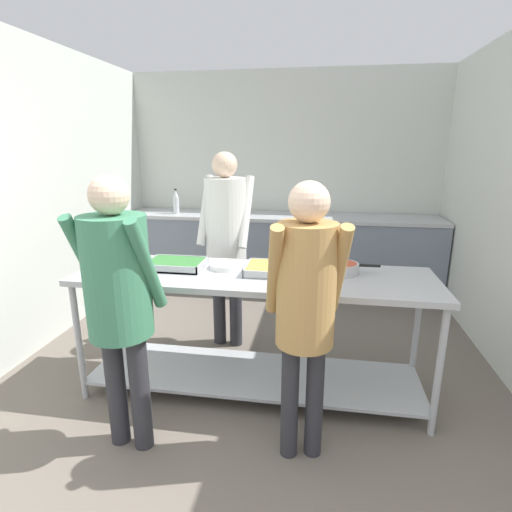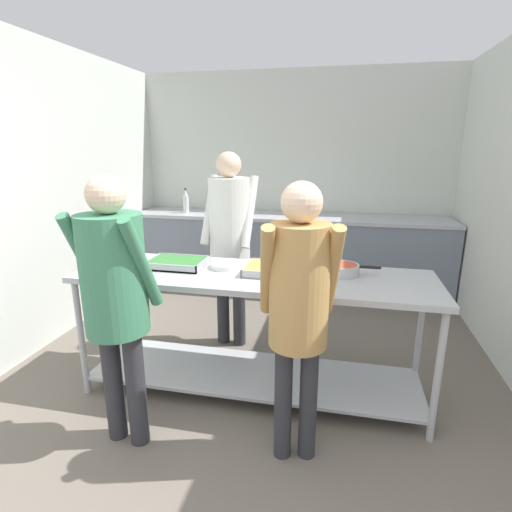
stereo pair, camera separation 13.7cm
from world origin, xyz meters
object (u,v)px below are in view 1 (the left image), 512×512
(plate_stack, at_px, (226,266))
(guest_serving_left, at_px, (118,290))
(serving_tray_roast, at_px, (176,264))
(serving_tray_vegetables, at_px, (278,269))
(water_bottle, at_px, (176,202))
(guest_serving_right, at_px, (306,296))
(sauce_pan, at_px, (343,268))
(cook_behind_counter, at_px, (226,230))

(plate_stack, bearing_deg, guest_serving_left, -118.43)
(serving_tray_roast, xyz_separation_m, guest_serving_left, (-0.06, -0.72, 0.07))
(serving_tray_vegetables, height_order, guest_serving_left, guest_serving_left)
(serving_tray_vegetables, relative_size, water_bottle, 1.46)
(guest_serving_left, relative_size, guest_serving_right, 1.02)
(serving_tray_vegetables, height_order, sauce_pan, sauce_pan)
(sauce_pan, distance_m, guest_serving_left, 1.47)
(plate_stack, height_order, sauce_pan, sauce_pan)
(plate_stack, relative_size, water_bottle, 0.79)
(serving_tray_roast, distance_m, sauce_pan, 1.18)
(cook_behind_counter, bearing_deg, sauce_pan, -30.54)
(guest_serving_right, bearing_deg, sauce_pan, 72.28)
(guest_serving_right, height_order, cook_behind_counter, cook_behind_counter)
(guest_serving_left, distance_m, cook_behind_counter, 1.38)
(serving_tray_roast, bearing_deg, guest_serving_right, -33.95)
(sauce_pan, distance_m, guest_serving_right, 0.74)
(plate_stack, xyz_separation_m, water_bottle, (-1.12, 2.04, 0.16))
(plate_stack, distance_m, serving_tray_vegetables, 0.38)
(serving_tray_roast, bearing_deg, cook_behind_counter, 70.17)
(plate_stack, distance_m, guest_serving_right, 0.92)
(cook_behind_counter, height_order, water_bottle, cook_behind_counter)
(serving_tray_vegetables, height_order, water_bottle, water_bottle)
(serving_tray_vegetables, height_order, cook_behind_counter, cook_behind_counter)
(sauce_pan, bearing_deg, water_bottle, 133.63)
(guest_serving_right, bearing_deg, cook_behind_counter, 120.10)
(plate_stack, xyz_separation_m, guest_serving_right, (0.60, -0.69, 0.07))
(plate_stack, relative_size, guest_serving_right, 0.15)
(guest_serving_right, xyz_separation_m, water_bottle, (-1.72, 2.74, 0.09))
(plate_stack, xyz_separation_m, sauce_pan, (0.82, 0.01, 0.02))
(serving_tray_roast, distance_m, plate_stack, 0.36)
(guest_serving_left, xyz_separation_m, cook_behind_counter, (0.28, 1.34, 0.07))
(guest_serving_left, height_order, water_bottle, guest_serving_left)
(serving_tray_roast, relative_size, sauce_pan, 1.12)
(serving_tray_vegetables, bearing_deg, plate_stack, 171.53)
(sauce_pan, bearing_deg, serving_tray_vegetables, -172.11)
(sauce_pan, height_order, guest_serving_left, guest_serving_left)
(guest_serving_right, relative_size, water_bottle, 5.20)
(guest_serving_right, bearing_deg, guest_serving_left, -175.42)
(cook_behind_counter, relative_size, water_bottle, 5.60)
(guest_serving_left, bearing_deg, guest_serving_right, 4.58)
(serving_tray_vegetables, relative_size, sauce_pan, 1.22)
(serving_tray_vegetables, distance_m, guest_serving_left, 1.08)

